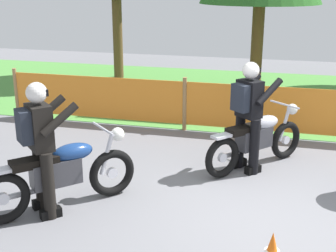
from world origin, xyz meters
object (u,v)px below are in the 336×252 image
at_px(motorcycle_lead, 257,139).
at_px(rider_lead, 248,111).
at_px(motorcycle_trailing, 61,174).
at_px(rider_trailing, 40,142).

height_order(motorcycle_lead, rider_lead, rider_lead).
height_order(motorcycle_lead, motorcycle_trailing, motorcycle_trailing).
xyz_separation_m(motorcycle_lead, rider_lead, (-0.14, -0.17, 0.49)).
relative_size(motorcycle_trailing, rider_lead, 0.95).
distance_m(motorcycle_trailing, rider_trailing, 0.52).
relative_size(motorcycle_trailing, rider_trailing, 0.95).
bearing_deg(rider_lead, motorcycle_lead, 0.51).
xyz_separation_m(motorcycle_trailing, rider_trailing, (-0.15, -0.17, 0.47)).
bearing_deg(rider_trailing, rider_lead, -5.73).
xyz_separation_m(motorcycle_lead, motorcycle_trailing, (-2.30, -2.02, 0.02)).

